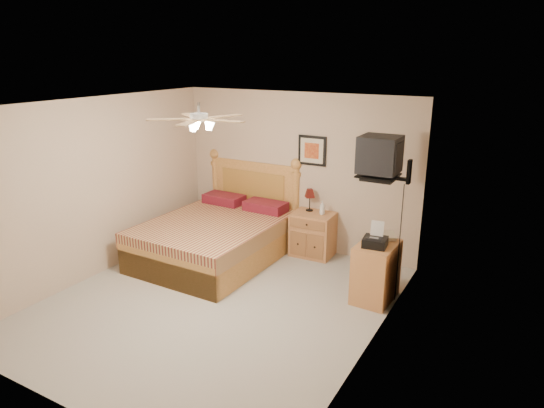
% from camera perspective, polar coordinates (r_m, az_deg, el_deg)
% --- Properties ---
extents(floor, '(4.50, 4.50, 0.00)m').
position_cam_1_polar(floor, '(6.38, -6.50, -11.41)').
color(floor, '#9F998F').
rests_on(floor, ground).
extents(ceiling, '(4.00, 4.50, 0.04)m').
position_cam_1_polar(ceiling, '(5.63, -7.37, 11.54)').
color(ceiling, white).
rests_on(ceiling, ground).
extents(wall_back, '(4.00, 0.04, 2.50)m').
position_cam_1_polar(wall_back, '(7.74, 2.92, 3.82)').
color(wall_back, '#C2A88F').
rests_on(wall_back, ground).
extents(wall_front, '(4.00, 0.04, 2.50)m').
position_cam_1_polar(wall_front, '(4.41, -24.51, -8.49)').
color(wall_front, '#C2A88F').
rests_on(wall_front, ground).
extents(wall_left, '(0.04, 4.50, 2.50)m').
position_cam_1_polar(wall_left, '(7.21, -19.89, 1.77)').
color(wall_left, '#C2A88F').
rests_on(wall_left, ground).
extents(wall_right, '(0.04, 4.50, 2.50)m').
position_cam_1_polar(wall_right, '(5.03, 11.93, -4.09)').
color(wall_right, '#C2A88F').
rests_on(wall_right, ground).
extents(bed, '(1.78, 2.31, 1.47)m').
position_cam_1_polar(bed, '(7.37, -6.87, -1.14)').
color(bed, '#AA7B35').
rests_on(bed, ground).
extents(nightstand, '(0.65, 0.50, 0.69)m').
position_cam_1_polar(nightstand, '(7.62, 4.83, -3.56)').
color(nightstand, '#AD6434').
rests_on(nightstand, ground).
extents(table_lamp, '(0.21, 0.21, 0.35)m').
position_cam_1_polar(table_lamp, '(7.58, 4.46, 0.49)').
color(table_lamp, '#50120F').
rests_on(table_lamp, nightstand).
extents(lotion_bottle, '(0.11, 0.11, 0.22)m').
position_cam_1_polar(lotion_bottle, '(7.44, 5.94, -0.41)').
color(lotion_bottle, silver).
rests_on(lotion_bottle, nightstand).
extents(framed_picture, '(0.46, 0.04, 0.46)m').
position_cam_1_polar(framed_picture, '(7.53, 4.75, 6.28)').
color(framed_picture, black).
rests_on(framed_picture, wall_back).
extents(dresser, '(0.48, 0.67, 0.77)m').
position_cam_1_polar(dresser, '(6.39, 12.12, -7.82)').
color(dresser, '#C67C46').
rests_on(dresser, ground).
extents(fax_machine, '(0.32, 0.33, 0.30)m').
position_cam_1_polar(fax_machine, '(6.10, 12.08, -3.59)').
color(fax_machine, black).
rests_on(fax_machine, dresser).
extents(magazine_lower, '(0.32, 0.36, 0.03)m').
position_cam_1_polar(magazine_lower, '(6.44, 12.31, -3.77)').
color(magazine_lower, beige).
rests_on(magazine_lower, dresser).
extents(magazine_upper, '(0.33, 0.37, 0.02)m').
position_cam_1_polar(magazine_upper, '(6.44, 12.37, -3.55)').
color(magazine_upper, tan).
rests_on(magazine_upper, magazine_lower).
extents(wall_tv, '(0.56, 0.46, 0.58)m').
position_cam_1_polar(wall_tv, '(6.18, 13.87, 5.20)').
color(wall_tv, black).
rests_on(wall_tv, wall_right).
extents(ceiling_fan, '(1.14, 1.14, 0.28)m').
position_cam_1_polar(ceiling_fan, '(5.49, -8.57, 9.87)').
color(ceiling_fan, silver).
rests_on(ceiling_fan, ceiling).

